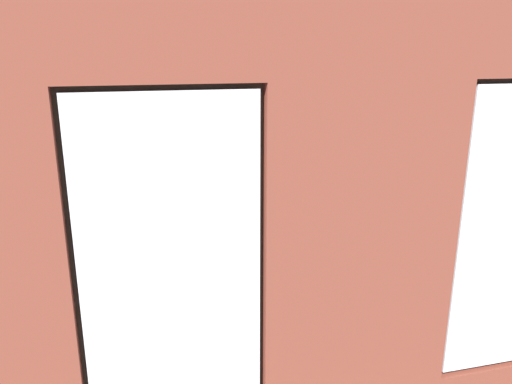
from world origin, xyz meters
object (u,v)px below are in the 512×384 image
object	(u,v)px
table_plant_small	(252,240)
potted_plant_beside_window_right	(110,369)
candle_jar	(237,242)
potted_plant_mid_room_small	(312,229)
coffee_table	(252,253)
potted_plant_by_left_couch	(338,203)
potted_plant_near_tv	(47,293)
couch_by_window	(284,369)
cup_ceramic	(277,238)
remote_gray	(222,254)
media_console	(8,284)
couch_left	(409,232)

from	to	relation	value
table_plant_small	potted_plant_beside_window_right	bearing A→B (deg)	55.54
candle_jar	potted_plant_mid_room_small	size ratio (longest dim) A/B	0.24
coffee_table	potted_plant_by_left_couch	world-z (taller)	potted_plant_by_left_couch
table_plant_small	potted_plant_near_tv	world-z (taller)	potted_plant_near_tv
couch_by_window	coffee_table	world-z (taller)	couch_by_window
cup_ceramic	potted_plant_mid_room_small	bearing A→B (deg)	-137.58
coffee_table	potted_plant_near_tv	bearing A→B (deg)	24.33
coffee_table	potted_plant_mid_room_small	bearing A→B (deg)	-143.62
remote_gray	potted_plant_beside_window_right	world-z (taller)	potted_plant_beside_window_right
remote_gray	potted_plant_by_left_couch	distance (m)	2.84
media_console	potted_plant_beside_window_right	xyz separation A→B (m)	(-1.11, 2.26, 0.33)
potted_plant_beside_window_right	couch_left	bearing A→B (deg)	-146.33
potted_plant_by_left_couch	potted_plant_near_tv	xyz separation A→B (m)	(3.90, 2.63, 0.29)
potted_plant_near_tv	candle_jar	bearing A→B (deg)	-151.76
couch_by_window	candle_jar	world-z (taller)	couch_by_window
cup_ceramic	potted_plant_near_tv	bearing A→B (deg)	23.87
couch_by_window	potted_plant_beside_window_right	distance (m)	1.29
media_console	couch_left	bearing A→B (deg)	-177.26
potted_plant_mid_room_small	couch_left	bearing A→B (deg)	157.77
potted_plant_by_left_couch	couch_left	bearing A→B (deg)	105.78
cup_ceramic	remote_gray	world-z (taller)	cup_ceramic
potted_plant_mid_room_small	candle_jar	bearing A→B (deg)	29.27
table_plant_small	remote_gray	size ratio (longest dim) A/B	1.12
potted_plant_by_left_couch	table_plant_small	bearing A→B (deg)	42.87
couch_left	cup_ceramic	distance (m)	1.88
coffee_table	candle_jar	bearing A→B (deg)	-31.04
potted_plant_mid_room_small	potted_plant_near_tv	bearing A→B (deg)	28.63
couch_by_window	potted_plant_near_tv	xyz separation A→B (m)	(1.81, -1.17, 0.28)
remote_gray	potted_plant_by_left_couch	size ratio (longest dim) A/B	0.34
coffee_table	table_plant_small	xyz separation A→B (m)	(0.00, 0.00, 0.16)
media_console	potted_plant_by_left_couch	world-z (taller)	media_console
couch_by_window	remote_gray	distance (m)	2.01
remote_gray	couch_left	bearing A→B (deg)	-8.08
coffee_table	candle_jar	size ratio (longest dim) A/B	10.83
candle_jar	table_plant_small	distance (m)	0.19
coffee_table	potted_plant_near_tv	world-z (taller)	potted_plant_near_tv
cup_ceramic	potted_plant_near_tv	distance (m)	2.66
cup_ceramic	table_plant_small	distance (m)	0.37
media_console	potted_plant_mid_room_small	xyz separation A→B (m)	(-3.67, -0.72, 0.02)
cup_ceramic	coffee_table	bearing A→B (deg)	20.96
coffee_table	potted_plant_beside_window_right	size ratio (longest dim) A/B	1.03
candle_jar	potted_plant_mid_room_small	world-z (taller)	candle_jar
table_plant_small	potted_plant_near_tv	xyz separation A→B (m)	(2.09, 0.94, 0.07)
potted_plant_near_tv	remote_gray	bearing A→B (deg)	-154.12
couch_by_window	media_console	world-z (taller)	couch_by_window
candle_jar	couch_left	bearing A→B (deg)	-175.73
couch_left	potted_plant_mid_room_small	bearing A→B (deg)	-112.95
couch_left	remote_gray	world-z (taller)	couch_left
cup_ceramic	potted_plant_beside_window_right	xyz separation A→B (m)	(1.87, 2.35, 0.14)
candle_jar	remote_gray	distance (m)	0.30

